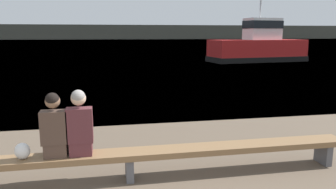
{
  "coord_description": "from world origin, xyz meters",
  "views": [
    {
      "loc": [
        0.04,
        -1.85,
        2.36
      ],
      "look_at": [
        1.6,
        6.23,
        0.83
      ],
      "focal_mm": 35.0,
      "sensor_mm": 36.0,
      "label": 1
    }
  ],
  "objects_px": {
    "bench_main": "(129,156)",
    "person_right": "(80,126)",
    "person_left": "(55,128)",
    "tugboat_red": "(258,48)",
    "shopping_bag": "(22,151)"
  },
  "relations": [
    {
      "from": "person_right",
      "to": "tugboat_red",
      "type": "height_order",
      "value": "tugboat_red"
    },
    {
      "from": "bench_main",
      "to": "shopping_bag",
      "type": "height_order",
      "value": "shopping_bag"
    },
    {
      "from": "tugboat_red",
      "to": "bench_main",
      "type": "bearing_deg",
      "value": 141.85
    },
    {
      "from": "person_left",
      "to": "bench_main",
      "type": "bearing_deg",
      "value": -0.25
    },
    {
      "from": "person_left",
      "to": "shopping_bag",
      "type": "xyz_separation_m",
      "value": [
        -0.49,
        -0.02,
        -0.33
      ]
    },
    {
      "from": "bench_main",
      "to": "shopping_bag",
      "type": "relative_size",
      "value": 30.46
    },
    {
      "from": "bench_main",
      "to": "person_right",
      "type": "relative_size",
      "value": 7.36
    },
    {
      "from": "shopping_bag",
      "to": "tugboat_red",
      "type": "height_order",
      "value": "tugboat_red"
    },
    {
      "from": "bench_main",
      "to": "shopping_bag",
      "type": "xyz_separation_m",
      "value": [
        -1.62,
        -0.01,
        0.21
      ]
    },
    {
      "from": "person_right",
      "to": "person_left",
      "type": "bearing_deg",
      "value": 179.83
    },
    {
      "from": "tugboat_red",
      "to": "person_right",
      "type": "bearing_deg",
      "value": 140.37
    },
    {
      "from": "bench_main",
      "to": "person_left",
      "type": "distance_m",
      "value": 1.25
    },
    {
      "from": "person_left",
      "to": "shopping_bag",
      "type": "relative_size",
      "value": 4.01
    },
    {
      "from": "person_right",
      "to": "shopping_bag",
      "type": "height_order",
      "value": "person_right"
    },
    {
      "from": "person_right",
      "to": "shopping_bag",
      "type": "distance_m",
      "value": 0.93
    }
  ]
}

